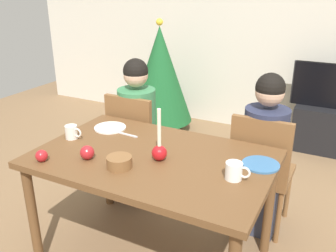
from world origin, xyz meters
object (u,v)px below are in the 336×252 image
(tv_stand, at_px, (325,129))
(christmas_tree, at_px, (160,75))
(candle_centerpiece, at_px, (159,150))
(person_right_child, at_px, (263,158))
(apple_near_candle, at_px, (87,152))
(mug_left, at_px, (72,132))
(bowl_walnuts, at_px, (119,162))
(dining_table, at_px, (153,168))
(person_left_child, at_px, (138,132))
(chair_left, at_px, (136,140))
(chair_right, at_px, (261,167))
(mug_right, at_px, (234,171))
(plate_right, at_px, (261,164))
(tv, at_px, (332,86))
(plate_left, at_px, (110,128))
(apple_by_left_plate, at_px, (42,156))

(tv_stand, height_order, christmas_tree, christmas_tree)
(christmas_tree, distance_m, candle_centerpiece, 2.29)
(person_right_child, bearing_deg, apple_near_candle, -134.65)
(christmas_tree, height_order, mug_left, christmas_tree)
(person_right_child, height_order, bowl_walnuts, person_right_child)
(dining_table, relative_size, mug_left, 11.42)
(dining_table, relative_size, person_left_child, 1.19)
(christmas_tree, xyz_separation_m, apple_near_candle, (0.70, -2.20, 0.10))
(person_left_child, xyz_separation_m, apple_near_candle, (0.18, -0.85, 0.22))
(chair_left, relative_size, chair_right, 1.00)
(dining_table, bearing_deg, bowl_walnuts, -114.22)
(chair_left, xyz_separation_m, bowl_walnuts, (0.41, -0.82, 0.27))
(chair_left, bearing_deg, candle_centerpiece, -48.44)
(tv_stand, relative_size, mug_right, 4.78)
(chair_right, height_order, bowl_walnuts, chair_right)
(dining_table, xyz_separation_m, plate_right, (0.60, 0.17, 0.09))
(tv, bearing_deg, person_left_child, -128.45)
(candle_centerpiece, xyz_separation_m, plate_left, (-0.54, 0.27, -0.06))
(apple_by_left_plate, bearing_deg, christmas_tree, 101.75)
(person_right_child, xyz_separation_m, apple_by_left_plate, (-1.05, -0.99, 0.22))
(tv_stand, distance_m, mug_right, 2.43)
(dining_table, xyz_separation_m, plate_left, (-0.48, 0.24, 0.09))
(person_right_child, relative_size, tv_stand, 1.83)
(candle_centerpiece, relative_size, bowl_walnuts, 2.20)
(dining_table, bearing_deg, person_right_child, 50.95)
(chair_left, xyz_separation_m, apple_near_candle, (0.18, -0.82, 0.28))
(person_right_child, distance_m, apple_near_candle, 1.21)
(tv, distance_m, bowl_walnuts, 2.67)
(apple_near_candle, bearing_deg, plate_right, 22.41)
(plate_left, height_order, bowl_walnuts, bowl_walnuts)
(candle_centerpiece, bearing_deg, chair_right, 54.20)
(mug_left, height_order, mug_right, mug_right)
(plate_left, xyz_separation_m, mug_right, (0.99, -0.28, 0.04))
(chair_left, bearing_deg, bowl_walnuts, -63.41)
(mug_left, relative_size, bowl_walnuts, 0.86)
(tv, relative_size, mug_left, 6.45)
(dining_table, height_order, apple_by_left_plate, apple_by_left_plate)
(plate_right, xyz_separation_m, apple_near_candle, (-0.92, -0.38, 0.04))
(person_left_child, xyz_separation_m, person_right_child, (1.02, 0.00, 0.00))
(chair_left, bearing_deg, person_left_child, 90.00)
(chair_right, xyz_separation_m, person_left_child, (-1.02, 0.03, 0.06))
(person_right_child, height_order, plate_left, person_right_child)
(mug_right, bearing_deg, tv, 82.65)
(mug_right, bearing_deg, person_right_child, 89.49)
(mug_left, bearing_deg, person_left_child, 81.73)
(plate_left, bearing_deg, tv_stand, 57.87)
(dining_table, distance_m, person_left_child, 0.82)
(bowl_walnuts, bearing_deg, tv, 70.08)
(person_right_child, bearing_deg, mug_right, -90.51)
(dining_table, relative_size, apple_near_candle, 16.80)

